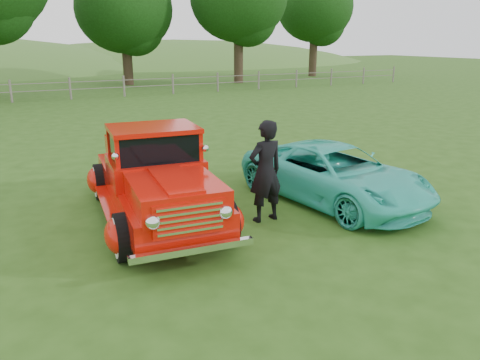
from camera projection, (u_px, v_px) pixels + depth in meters
name	position (u px, v px, depth m)	size (l,w,h in m)	color
ground	(268.00, 254.00, 7.39)	(140.00, 140.00, 0.00)	#284A13
fence_line	(70.00, 88.00, 26.01)	(48.00, 0.12, 1.20)	#6A645A
tree_near_east	(124.00, 9.00, 32.80)	(6.80, 6.80, 8.33)	black
tree_far_east	(315.00, 8.00, 40.81)	(6.60, 6.60, 8.86)	black
red_pickup	(155.00, 178.00, 8.60)	(2.53, 5.11, 1.78)	black
teal_sedan	(334.00, 174.00, 9.62)	(1.96, 4.25, 1.18)	#33CCB5
man	(265.00, 171.00, 8.50)	(0.69, 0.45, 1.89)	black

